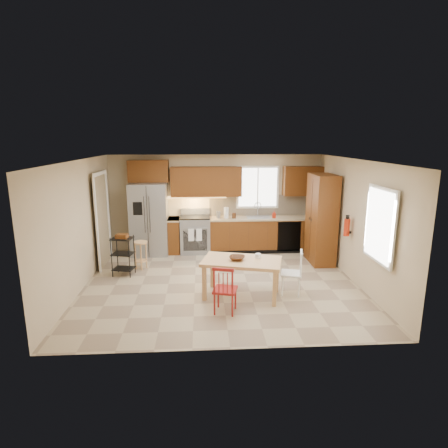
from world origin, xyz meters
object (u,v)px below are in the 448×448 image
object	(u,v)px
table_bowl	(237,260)
bar_stool	(141,255)
refrigerator	(150,219)
table_jar	(258,257)
pantry	(321,219)
range_stove	(195,235)
soap_bottle	(274,214)
dining_table	(242,278)
chair_white	(291,273)
chair_red	(225,289)
utility_cart	(123,256)
fire_extinguisher	(347,227)

from	to	relation	value
table_bowl	bar_stool	xyz separation A→B (m)	(-2.03, 1.65, -0.39)
refrigerator	table_jar	distance (m)	3.60
pantry	table_jar	distance (m)	2.53
range_stove	table_jar	xyz separation A→B (m)	(1.21, -2.77, 0.28)
soap_bottle	table_bowl	size ratio (longest dim) A/B	0.66
dining_table	table_jar	distance (m)	0.50
refrigerator	chair_white	distance (m)	4.10
chair_red	bar_stool	bearing A→B (deg)	142.41
range_stove	chair_white	size ratio (longest dim) A/B	1.09
bar_stool	pantry	bearing A→B (deg)	-6.68
range_stove	utility_cart	size ratio (longest dim) A/B	1.06
pantry	chair_red	size ratio (longest dim) A/B	2.49
chair_red	bar_stool	xyz separation A→B (m)	(-1.77, 2.30, -0.10)
range_stove	pantry	world-z (taller)	pantry
soap_bottle	chair_red	size ratio (longest dim) A/B	0.23
fire_extinguisher	dining_table	world-z (taller)	fire_extinguisher
range_stove	dining_table	xyz separation A→B (m)	(0.90, -2.86, -0.11)
soap_bottle	table_bowl	world-z (taller)	soap_bottle
soap_bottle	utility_cart	distance (m)	3.91
soap_bottle	dining_table	size ratio (longest dim) A/B	0.13
pantry	chair_white	distance (m)	2.24
table_bowl	table_jar	world-z (taller)	table_jar
fire_extinguisher	table_jar	size ratio (longest dim) A/B	3.20
chair_white	table_jar	size ratio (longest dim) A/B	7.49
range_stove	refrigerator	bearing A→B (deg)	-177.01
range_stove	chair_red	xyz separation A→B (m)	(0.55, -3.51, -0.04)
table_jar	utility_cart	world-z (taller)	utility_cart
soap_bottle	dining_table	bearing A→B (deg)	-112.15
refrigerator	bar_stool	xyz separation A→B (m)	(-0.07, -1.15, -0.59)
soap_bottle	table_bowl	xyz separation A→B (m)	(-1.22, -2.78, -0.29)
chair_red	dining_table	bearing A→B (deg)	76.54
dining_table	utility_cart	size ratio (longest dim) A/B	1.65
soap_bottle	refrigerator	bearing A→B (deg)	179.55
bar_stool	utility_cart	xyz separation A→B (m)	(-0.32, -0.39, 0.11)
dining_table	bar_stool	distance (m)	2.68
fire_extinguisher	bar_stool	bearing A→B (deg)	169.41
table_bowl	pantry	bearing A→B (deg)	40.85
chair_red	fire_extinguisher	bearing A→B (deg)	44.14
table_bowl	table_jar	xyz separation A→B (m)	(0.40, 0.09, 0.03)
table_bowl	table_jar	distance (m)	0.41
fire_extinguisher	chair_white	bearing A→B (deg)	-149.74
soap_bottle	utility_cart	size ratio (longest dim) A/B	0.22
refrigerator	dining_table	world-z (taller)	refrigerator
fire_extinguisher	table_bowl	world-z (taller)	fire_extinguisher
pantry	table_jar	xyz separation A→B (m)	(-1.77, -1.79, -0.31)
pantry	table_jar	bearing A→B (deg)	-134.68
range_stove	soap_bottle	size ratio (longest dim) A/B	4.82
range_stove	utility_cart	xyz separation A→B (m)	(-1.53, -1.60, -0.03)
fire_extinguisher	table_bowl	bearing A→B (deg)	-160.79
pantry	bar_stool	size ratio (longest dim) A/B	3.29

